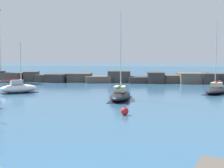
{
  "coord_description": "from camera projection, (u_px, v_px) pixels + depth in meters",
  "views": [
    {
      "loc": [
        3.38,
        -10.01,
        5.11
      ],
      "look_at": [
        0.21,
        18.98,
        2.62
      ],
      "focal_mm": 50.0,
      "sensor_mm": 36.0,
      "label": 1
    }
  ],
  "objects": [
    {
      "name": "open_sea_beyond",
      "position": [
        137.0,
        70.0,
        123.61
      ],
      "size": [
        400.0,
        116.0,
        0.01
      ],
      "color": "#235175",
      "rests_on": "ground"
    },
    {
      "name": "sailboat_moored_4",
      "position": [
        18.0,
        88.0,
        45.0
      ],
      "size": [
        5.74,
        5.1,
        7.31
      ],
      "color": "white",
      "rests_on": "ground"
    },
    {
      "name": "breakwater_jetty",
      "position": [
        142.0,
        78.0,
        63.76
      ],
      "size": [
        67.03,
        6.94,
        2.57
      ],
      "color": "#383330",
      "rests_on": "ground"
    },
    {
      "name": "sailboat_moored_3",
      "position": [
        216.0,
        89.0,
        44.32
      ],
      "size": [
        5.09,
        7.19,
        10.3
      ],
      "color": "black",
      "rests_on": "ground"
    },
    {
      "name": "sailboat_moored_1",
      "position": [
        120.0,
        95.0,
        37.83
      ],
      "size": [
        2.56,
        7.7,
        10.75
      ],
      "color": "black",
      "rests_on": "ground"
    },
    {
      "name": "mooring_buoy_orange_near",
      "position": [
        125.0,
        111.0,
        27.64
      ],
      "size": [
        0.71,
        0.71,
        0.91
      ],
      "color": "red",
      "rests_on": "ground"
    }
  ]
}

